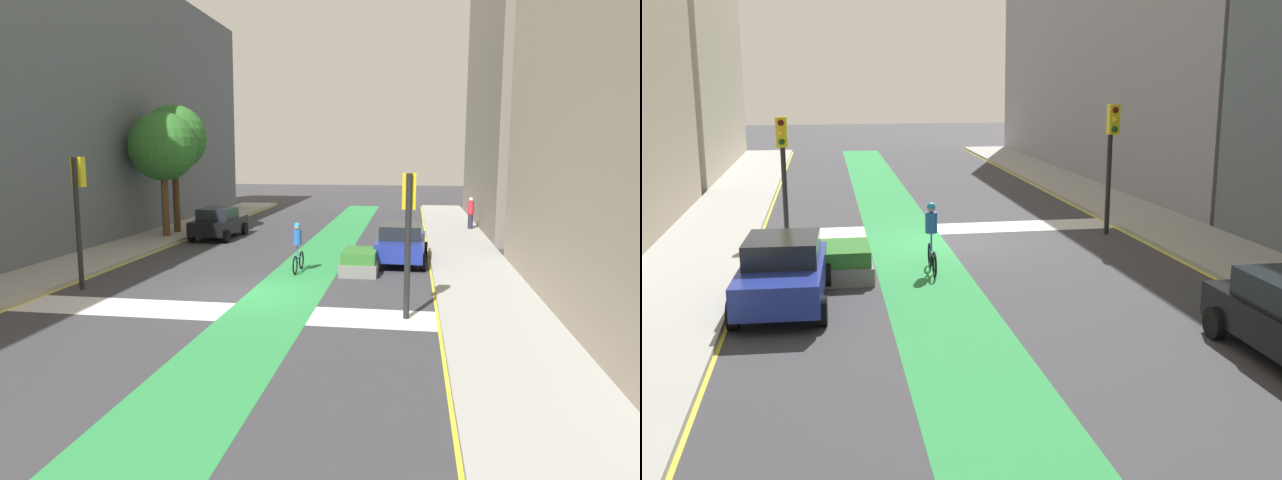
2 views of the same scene
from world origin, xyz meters
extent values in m
plane|color=#38383D|center=(0.00, 0.00, 0.00)|extent=(120.00, 120.00, 0.00)
cube|color=#2D8C47|center=(1.37, 0.00, 0.00)|extent=(2.40, 60.00, 0.01)
cube|color=silver|center=(0.00, -2.00, 0.00)|extent=(12.00, 1.80, 0.01)
cube|color=#9E9E99|center=(-7.50, 0.00, 0.07)|extent=(3.00, 60.00, 0.15)
cube|color=yellow|center=(-6.00, 0.00, 0.01)|extent=(0.16, 60.00, 0.01)
cube|color=#9E9E99|center=(7.50, 0.00, 0.07)|extent=(3.00, 60.00, 0.15)
cube|color=yellow|center=(6.00, 0.00, 0.01)|extent=(0.16, 60.00, 0.01)
cube|color=slate|center=(-12.18, 14.09, 6.86)|extent=(6.37, 28.17, 13.73)
cube|color=slate|center=(13.29, 18.62, 11.96)|extent=(8.58, 17.23, 23.93)
cylinder|color=black|center=(5.13, -1.86, 1.93)|extent=(0.16, 0.16, 3.86)
cube|color=gold|center=(5.13, -1.66, 3.38)|extent=(0.35, 0.28, 0.95)
sphere|color=#3F0A0A|center=(5.13, -1.52, 3.68)|extent=(0.20, 0.20, 0.20)
sphere|color=yellow|center=(5.13, -1.52, 3.38)|extent=(0.20, 0.20, 0.20)
sphere|color=#0C3814|center=(5.13, -1.52, 3.08)|extent=(0.20, 0.20, 0.20)
cylinder|color=black|center=(-5.28, -0.21, 2.12)|extent=(0.16, 0.16, 4.25)
cube|color=gold|center=(-5.28, -0.01, 3.77)|extent=(0.35, 0.28, 0.95)
sphere|color=#3F0A0A|center=(-5.28, 0.13, 4.07)|extent=(0.20, 0.20, 0.20)
sphere|color=yellow|center=(-5.28, 0.13, 3.77)|extent=(0.20, 0.20, 0.20)
sphere|color=#0C3814|center=(-5.28, 0.13, 3.47)|extent=(0.20, 0.20, 0.20)
cube|color=navy|center=(4.83, 6.03, 0.67)|extent=(1.97, 4.27, 0.70)
cube|color=black|center=(4.83, 5.83, 1.29)|extent=(1.68, 2.06, 0.55)
cylinder|color=black|center=(4.00, 7.54, 0.32)|extent=(0.25, 0.65, 0.64)
cylinder|color=black|center=(5.79, 7.47, 0.32)|extent=(0.25, 0.65, 0.64)
cylinder|color=black|center=(3.88, 4.60, 0.32)|extent=(0.25, 0.65, 0.64)
cylinder|color=black|center=(5.67, 4.53, 0.32)|extent=(0.25, 0.65, 0.64)
cube|color=black|center=(-4.58, 11.23, 0.67)|extent=(1.86, 4.23, 0.70)
cube|color=black|center=(-4.58, 11.03, 1.29)|extent=(1.63, 2.02, 0.55)
cylinder|color=black|center=(-5.46, 12.71, 0.32)|extent=(0.23, 0.64, 0.64)
cylinder|color=black|center=(-3.66, 12.69, 0.32)|extent=(0.23, 0.64, 0.64)
cylinder|color=black|center=(-5.50, 9.77, 0.32)|extent=(0.23, 0.64, 0.64)
cylinder|color=black|center=(-3.70, 9.75, 0.32)|extent=(0.23, 0.64, 0.64)
torus|color=black|center=(1.12, 4.15, 0.34)|extent=(0.08, 0.68, 0.68)
torus|color=black|center=(1.09, 3.10, 0.34)|extent=(0.08, 0.68, 0.68)
cylinder|color=#2672BF|center=(1.10, 3.62, 0.52)|extent=(0.09, 0.95, 0.06)
cylinder|color=#2672BF|center=(1.10, 3.47, 0.79)|extent=(0.05, 0.05, 0.50)
cylinder|color=#2659B2|center=(1.10, 3.47, 1.31)|extent=(0.32, 0.32, 0.55)
sphere|color=tan|center=(1.10, 3.47, 1.70)|extent=(0.22, 0.22, 0.22)
sphere|color=#268CCC|center=(1.10, 3.47, 1.74)|extent=(0.23, 0.23, 0.23)
cylinder|color=#262638|center=(8.47, 15.83, 0.55)|extent=(0.28, 0.28, 0.81)
cylinder|color=red|center=(8.47, 15.83, 1.32)|extent=(0.34, 0.34, 0.72)
sphere|color=beige|center=(8.47, 15.83, 1.79)|extent=(0.23, 0.23, 0.23)
cylinder|color=brown|center=(-7.17, 10.55, 1.82)|extent=(0.36, 0.36, 3.33)
sphere|color=#2D6B28|center=(-7.17, 10.55, 4.68)|extent=(3.43, 3.43, 3.43)
cylinder|color=brown|center=(-7.23, 12.10, 2.04)|extent=(0.36, 0.36, 3.78)
sphere|color=#2D6B28|center=(-7.23, 12.10, 5.13)|extent=(3.43, 3.43, 3.43)
cube|color=slate|center=(3.37, 3.75, 0.23)|extent=(1.34, 2.09, 0.45)
cube|color=#33722D|center=(3.37, 3.75, 0.65)|extent=(1.21, 1.88, 0.40)
camera|label=1|loc=(5.20, -16.79, 4.40)|focal=32.09mm
camera|label=2|loc=(3.81, 22.74, 5.12)|focal=41.94mm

